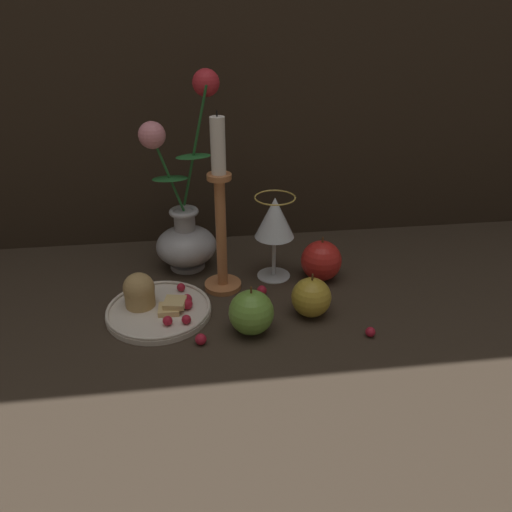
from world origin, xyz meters
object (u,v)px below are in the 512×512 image
at_px(candlestick, 221,217).
at_px(apple_at_table_edge, 251,312).
at_px(vase, 185,224).
at_px(wine_glass, 275,220).
at_px(plate_with_pastries, 154,304).
at_px(apple_beside_vase, 321,261).
at_px(apple_near_glass, 311,297).

distance_m(candlestick, apple_at_table_edge, 0.19).
distance_m(vase, wine_glass, 0.19).
xyz_separation_m(plate_with_pastries, apple_beside_vase, (0.33, 0.08, 0.02)).
xyz_separation_m(wine_glass, apple_beside_vase, (0.09, -0.02, -0.08)).
xyz_separation_m(wine_glass, candlestick, (-0.11, -0.03, 0.03)).
distance_m(vase, apple_beside_vase, 0.29).
bearing_deg(candlestick, wine_glass, 16.56).
xyz_separation_m(candlestick, apple_near_glass, (0.15, -0.11, -0.11)).
distance_m(plate_with_pastries, wine_glass, 0.28).
height_order(plate_with_pastries, apple_at_table_edge, apple_at_table_edge).
bearing_deg(plate_with_pastries, apple_beside_vase, 13.93).
bearing_deg(apple_beside_vase, apple_near_glass, -111.59).
distance_m(wine_glass, apple_at_table_edge, 0.21).
relative_size(vase, apple_beside_vase, 4.21).
bearing_deg(apple_at_table_edge, candlestick, 104.20).
bearing_deg(wine_glass, apple_near_glass, -73.15).
bearing_deg(vase, plate_with_pastries, -110.21).
bearing_deg(vase, apple_near_glass, -43.82).
height_order(vase, wine_glass, vase).
xyz_separation_m(vase, apple_at_table_edge, (0.11, -0.25, -0.06)).
height_order(plate_with_pastries, wine_glass, wine_glass).
height_order(vase, apple_beside_vase, vase).
relative_size(candlestick, apple_beside_vase, 3.66).
xyz_separation_m(vase, candlestick, (0.07, -0.10, 0.05)).
height_order(vase, apple_at_table_edge, vase).
xyz_separation_m(vase, apple_near_glass, (0.22, -0.21, -0.06)).
relative_size(wine_glass, apple_near_glass, 2.07).
bearing_deg(apple_near_glass, vase, 136.18).
distance_m(vase, apple_near_glass, 0.31).
relative_size(apple_beside_vase, apple_near_glass, 1.12).
height_order(plate_with_pastries, candlestick, candlestick).
xyz_separation_m(plate_with_pastries, apple_near_glass, (0.28, -0.04, 0.02)).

